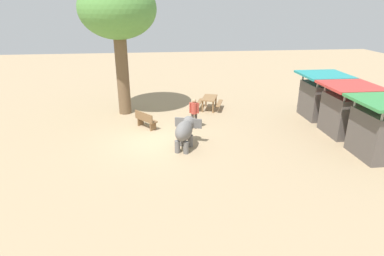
% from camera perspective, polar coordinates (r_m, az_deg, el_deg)
% --- Properties ---
extents(ground_plane, '(60.00, 60.00, 0.00)m').
position_cam_1_polar(ground_plane, '(15.72, -5.94, -2.22)').
color(ground_plane, tan).
extents(elephant, '(1.89, 1.46, 1.32)m').
position_cam_1_polar(elephant, '(14.58, -1.23, -0.44)').
color(elephant, slate).
rests_on(elephant, ground_plane).
extents(person_handler, '(0.32, 0.49, 1.62)m').
position_cam_1_polar(person_handler, '(16.86, 0.38, 2.97)').
color(person_handler, '#3F3833').
rests_on(person_handler, ground_plane).
extents(shade_tree_main, '(4.59, 4.20, 7.54)m').
position_cam_1_polar(shade_tree_main, '(19.02, -12.91, 19.37)').
color(shade_tree_main, brown).
rests_on(shade_tree_main, ground_plane).
extents(wooden_bench, '(1.34, 1.19, 0.88)m').
position_cam_1_polar(wooden_bench, '(17.23, -8.17, 1.48)').
color(wooden_bench, brown).
rests_on(wooden_bench, ground_plane).
extents(picnic_table_near, '(1.89, 1.88, 0.78)m').
position_cam_1_polar(picnic_table_near, '(20.10, 3.08, 4.88)').
color(picnic_table_near, olive).
rests_on(picnic_table_near, ground_plane).
extents(market_stall_teal, '(2.50, 2.50, 2.52)m').
position_cam_1_polar(market_stall_teal, '(19.95, 21.73, 4.92)').
color(market_stall_teal, '#59514C').
rests_on(market_stall_teal, ground_plane).
extents(market_stall_red, '(2.50, 2.50, 2.52)m').
position_cam_1_polar(market_stall_red, '(17.81, 25.51, 2.51)').
color(market_stall_red, '#59514C').
rests_on(market_stall_red, ground_plane).
extents(market_stall_green, '(2.50, 2.50, 2.52)m').
position_cam_1_polar(market_stall_green, '(15.80, 30.26, -0.55)').
color(market_stall_green, '#59514C').
rests_on(market_stall_green, ground_plane).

